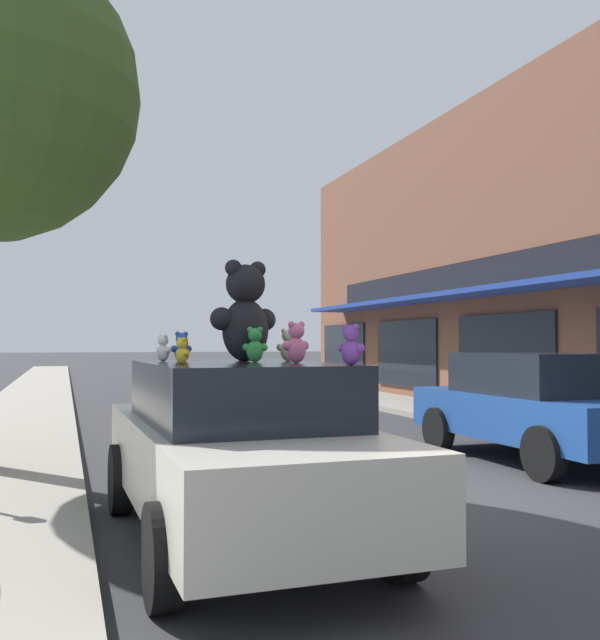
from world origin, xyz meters
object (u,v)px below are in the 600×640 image
at_px(parked_car_far_center, 534,405).
at_px(teddy_bear_red, 243,342).
at_px(teddy_bear_white, 163,348).
at_px(teddy_bear_pink, 296,343).
at_px(teddy_bear_giant, 245,313).
at_px(teddy_bear_green, 255,345).
at_px(teddy_bear_cream, 288,345).
at_px(teddy_bear_purple, 351,345).
at_px(teddy_bear_orange, 184,350).
at_px(teddy_bear_yellow, 182,351).
at_px(plush_art_car, 237,446).
at_px(teddy_bear_blue, 182,347).

bearing_deg(parked_car_far_center, teddy_bear_red, -158.48).
bearing_deg(teddy_bear_white, teddy_bear_pink, -164.06).
bearing_deg(teddy_bear_white, teddy_bear_red, -105.93).
xyz_separation_m(teddy_bear_giant, teddy_bear_red, (0.09, 0.47, -0.27)).
bearing_deg(teddy_bear_green, teddy_bear_cream, -119.69).
relative_size(teddy_bear_giant, teddy_bear_green, 2.97).
height_order(teddy_bear_purple, teddy_bear_orange, teddy_bear_purple).
bearing_deg(teddy_bear_red, teddy_bear_pink, 149.46).
xyz_separation_m(teddy_bear_red, teddy_bear_yellow, (-0.78, -1.16, -0.08)).
bearing_deg(teddy_bear_red, plush_art_car, 123.10).
height_order(teddy_bear_pink, teddy_bear_white, teddy_bear_pink).
relative_size(teddy_bear_green, teddy_bear_orange, 1.43).
xyz_separation_m(plush_art_car, parked_car_far_center, (5.04, 2.70, -0.00)).
bearing_deg(plush_art_car, teddy_bear_cream, 31.16).
distance_m(teddy_bear_pink, teddy_bear_yellow, 0.98).
distance_m(teddy_bear_purple, teddy_bear_yellow, 1.37).
bearing_deg(teddy_bear_red, teddy_bear_green, 134.54).
xyz_separation_m(teddy_bear_pink, teddy_bear_yellow, (-0.97, -0.03, -0.07)).
height_order(teddy_bear_red, teddy_bear_orange, teddy_bear_red).
relative_size(teddy_bear_cream, teddy_bear_blue, 1.11).
height_order(teddy_bear_white, teddy_bear_orange, teddy_bear_white).
bearing_deg(teddy_bear_giant, teddy_bear_green, 77.58).
bearing_deg(teddy_bear_cream, teddy_bear_white, -16.53).
xyz_separation_m(teddy_bear_purple, teddy_bear_red, (-0.39, 1.86, 0.03)).
xyz_separation_m(plush_art_car, teddy_bear_yellow, (-0.54, -0.35, 0.83)).
relative_size(teddy_bear_pink, teddy_bear_orange, 1.62).
distance_m(teddy_bear_purple, teddy_bear_red, 1.90).
xyz_separation_m(teddy_bear_giant, teddy_bear_orange, (-0.55, 0.13, -0.34)).
distance_m(plush_art_car, parked_car_far_center, 5.72).
bearing_deg(teddy_bear_purple, teddy_bear_green, -12.92).
height_order(teddy_bear_pink, teddy_bear_blue, teddy_bear_pink).
bearing_deg(teddy_bear_purple, teddy_bear_yellow, 23.95).
relative_size(plush_art_car, teddy_bear_yellow, 20.82).
height_order(teddy_bear_red, teddy_bear_blue, teddy_bear_red).
distance_m(teddy_bear_pink, teddy_bear_orange, 1.14).
height_order(teddy_bear_yellow, parked_car_far_center, teddy_bear_yellow).
bearing_deg(teddy_bear_green, teddy_bear_giant, -60.77).
relative_size(teddy_bear_pink, teddy_bear_blue, 1.28).
bearing_deg(teddy_bear_red, teddy_bear_yellow, 105.71).
bearing_deg(teddy_bear_cream, teddy_bear_giant, -3.23).
bearing_deg(teddy_bear_pink, teddy_bear_green, -71.14).
relative_size(plush_art_car, teddy_bear_cream, 14.51).
bearing_deg(teddy_bear_orange, parked_car_far_center, 163.47).
distance_m(teddy_bear_yellow, teddy_bear_white, 0.91).
relative_size(teddy_bear_purple, teddy_bear_blue, 1.13).
height_order(teddy_bear_yellow, teddy_bear_blue, teddy_bear_blue).
distance_m(teddy_bear_giant, parked_car_far_center, 5.56).
height_order(teddy_bear_purple, teddy_bear_red, teddy_bear_red).
bearing_deg(teddy_bear_giant, teddy_bear_purple, 91.43).
xyz_separation_m(teddy_bear_purple, teddy_bear_pink, (-0.20, 0.74, 0.02)).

